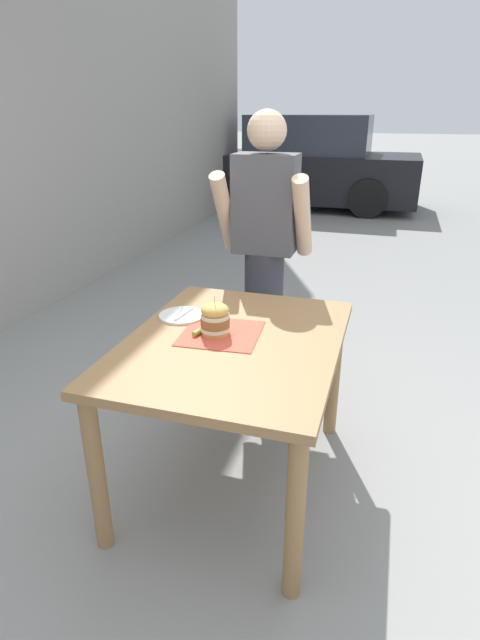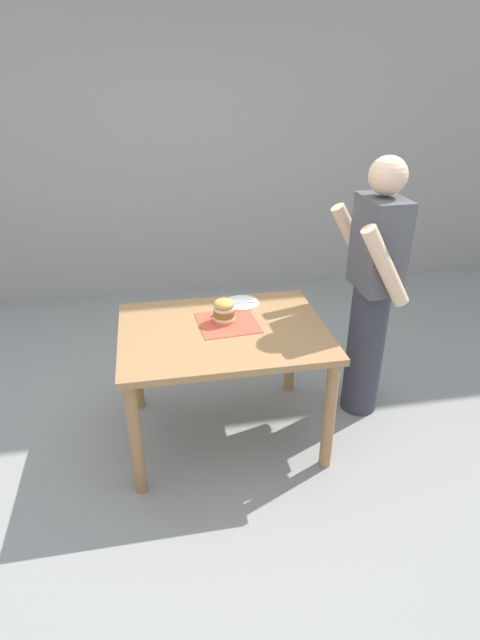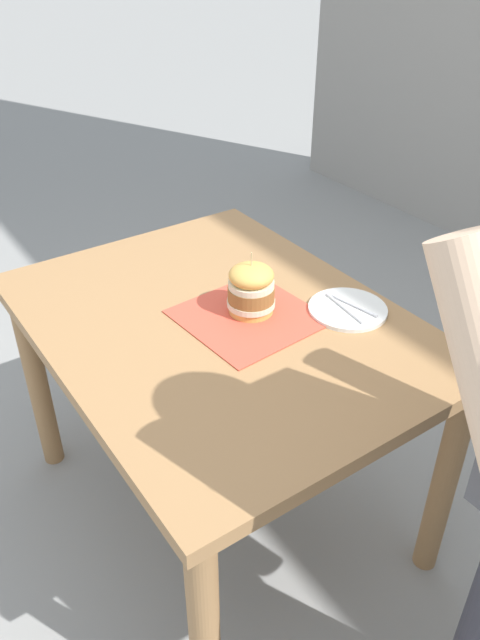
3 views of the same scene
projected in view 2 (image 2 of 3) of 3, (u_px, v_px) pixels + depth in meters
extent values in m
plane|color=gray|center=(225.00, 432.00, 3.24)|extent=(80.00, 80.00, 0.00)
cube|color=#9E7247|center=(223.00, 332.00, 2.90)|extent=(0.91, 1.20, 0.04)
cylinder|color=#9E7247|center=(135.00, 361.00, 3.33)|extent=(0.07, 0.07, 0.72)
cylinder|color=#9E7247|center=(136.00, 440.00, 2.64)|extent=(0.07, 0.07, 0.72)
cylinder|color=#9E7247|center=(291.00, 346.00, 3.51)|extent=(0.07, 0.07, 0.72)
cylinder|color=#9E7247|center=(329.00, 416.00, 2.82)|extent=(0.07, 0.07, 0.72)
cube|color=#D64C38|center=(228.00, 323.00, 2.96)|extent=(0.37, 0.37, 0.00)
cylinder|color=gold|center=(224.00, 320.00, 2.97)|extent=(0.12, 0.12, 0.02)
cylinder|color=beige|center=(224.00, 317.00, 2.96)|extent=(0.13, 0.13, 0.02)
cylinder|color=brown|center=(224.00, 312.00, 2.95)|extent=(0.13, 0.13, 0.04)
cylinder|color=beige|center=(224.00, 308.00, 2.93)|extent=(0.13, 0.13, 0.02)
ellipsoid|color=gold|center=(224.00, 304.00, 2.92)|extent=(0.12, 0.12, 0.06)
cylinder|color=#D1B77F|center=(224.00, 298.00, 2.90)|extent=(0.00, 0.00, 0.05)
cylinder|color=#8EA83D|center=(218.00, 315.00, 3.02)|extent=(0.04, 0.08, 0.02)
cylinder|color=white|center=(242.00, 303.00, 3.19)|extent=(0.22, 0.22, 0.01)
cylinder|color=silver|center=(241.00, 301.00, 3.20)|extent=(0.04, 0.17, 0.01)
cylinder|color=silver|center=(242.00, 303.00, 3.17)|extent=(0.03, 0.17, 0.01)
cylinder|color=#33333D|center=(365.00, 350.00, 3.29)|extent=(0.24, 0.24, 0.90)
cube|color=#4C4C51|center=(379.00, 244.00, 2.95)|extent=(0.36, 0.22, 0.56)
sphere|color=beige|center=(388.00, 175.00, 2.77)|extent=(0.22, 0.22, 0.22)
cylinder|color=beige|center=(354.00, 241.00, 3.17)|extent=(0.09, 0.34, 0.50)
cylinder|color=beige|center=(385.00, 267.00, 2.76)|extent=(0.09, 0.34, 0.50)
cylinder|color=black|center=(462.00, 153.00, 11.39)|extent=(0.65, 0.24, 0.64)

